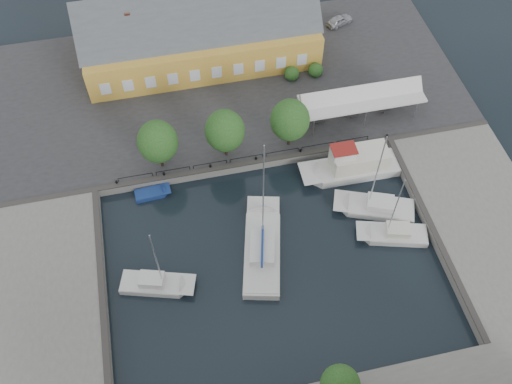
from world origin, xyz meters
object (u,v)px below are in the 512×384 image
Objects in this scene: car_silver at (340,20)px; warehouse at (195,36)px; east_boat_a at (376,208)px; trawler at (353,166)px; launch_nw at (152,194)px; car_red at (155,140)px; tent_canopy at (362,99)px; west_boat_c at (156,285)px; center_sailboat at (262,249)px; east_boat_b at (393,235)px.

warehouse is at bearing 75.96° from car_silver.
trawler is at bearing 98.72° from east_boat_a.
launch_nw is (-7.98, -19.24, -4.34)m from warehouse.
car_red reaches higher than car_silver.
tent_canopy is 30.28m from west_boat_c.
car_silver is 35.63m from center_sailboat.
tent_canopy reaches higher than car_silver.
trawler is 21.73m from launch_nw.
launch_nw is at bearing 136.78° from center_sailboat.
car_silver is at bearing 8.82° from car_red.
tent_canopy reaches higher than launch_nw.
car_silver is at bearing 7.37° from warehouse.
warehouse reaches higher than car_silver.
car_silver is 0.37× the size of east_boat_b.
tent_canopy is at bearing 12.35° from launch_nw.
east_boat_b is (0.61, -3.50, -0.00)m from east_boat_a.
warehouse is 7.69× the size of car_silver.
west_boat_c reaches higher than trawler.
trawler is at bearing -112.67° from tent_canopy.
east_boat_b is at bearing 151.00° from car_silver.
launch_nw is (-23.07, 10.40, -0.17)m from east_boat_b.
east_boat_a is (12.61, 2.36, -0.10)m from center_sailboat.
west_boat_c is at bearing -171.83° from center_sailboat.
car_red is (-6.77, -13.15, -2.79)m from warehouse.
warehouse is 7.37× the size of car_red.
trawler reaches higher than car_silver.
car_silver is at bearing 82.41° from east_boat_b.
center_sailboat reaches higher than warehouse.
trawler reaches higher than tent_canopy.
warehouse is 1.87× the size of center_sailboat.
warehouse is 19.74m from car_silver.
car_silver is 30.48m from car_red.
car_red is 0.40× the size of west_boat_c.
west_boat_c is at bearing 117.71° from car_silver.
center_sailboat is (-17.51, -31.00, -1.27)m from car_silver.
car_silver is 0.34× the size of trawler.
tent_canopy reaches higher than car_red.
warehouse reaches higher than tent_canopy.
warehouse is at bearing 116.99° from east_boat_b.
west_boat_c reaches higher than tent_canopy.
east_boat_b is (-4.28, -32.15, -1.37)m from car_silver.
car_red is at bearing 159.34° from trawler.
west_boat_c reaches higher than launch_nw.
center_sailboat is (1.87, -28.50, -4.07)m from warehouse.
warehouse is 2.42× the size of east_boat_a.
east_boat_a is (14.48, -26.14, -4.17)m from warehouse.
trawler is at bearing -42.76° from car_red.
trawler is at bearing 22.20° from west_boat_c.
tent_canopy is 0.92× the size of center_sailboat.
center_sailboat reaches higher than car_red.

